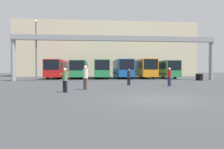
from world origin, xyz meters
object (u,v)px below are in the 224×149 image
at_px(pedestrian_near_right, 129,77).
at_px(pedestrian_mid_right, 86,77).
at_px(pedestrian_far_center, 65,80).
at_px(lamp_post, 36,48).
at_px(tire_stack, 199,77).
at_px(bus_slot_4, 143,68).
at_px(bus_slot_5, 164,68).
at_px(bus_slot_0, 58,68).
at_px(pedestrian_mid_left, 169,76).
at_px(bus_slot_2, 101,68).
at_px(bus_slot_3, 122,68).
at_px(bus_slot_1, 79,68).

height_order(pedestrian_near_right, pedestrian_mid_right, pedestrian_mid_right).
bearing_deg(pedestrian_far_center, lamp_post, 133.73).
bearing_deg(pedestrian_mid_right, tire_stack, 69.54).
height_order(bus_slot_4, pedestrian_near_right, bus_slot_4).
distance_m(bus_slot_5, pedestrian_near_right, 19.50).
bearing_deg(pedestrian_near_right, bus_slot_5, 55.79).
bearing_deg(bus_slot_5, bus_slot_0, 179.23).
height_order(pedestrian_mid_left, pedestrian_mid_right, pedestrian_mid_right).
bearing_deg(bus_slot_2, bus_slot_4, 1.59).
xyz_separation_m(bus_slot_5, pedestrian_mid_right, (-13.52, -21.08, -0.82)).
distance_m(pedestrian_far_center, pedestrian_near_right, 7.86).
bearing_deg(bus_slot_3, bus_slot_1, 178.89).
bearing_deg(bus_slot_4, bus_slot_0, -179.78).
xyz_separation_m(bus_slot_3, bus_slot_4, (3.88, 0.40, 0.04)).
distance_m(bus_slot_3, bus_slot_4, 3.90).
xyz_separation_m(bus_slot_1, bus_slot_4, (11.64, 0.25, 0.15)).
distance_m(bus_slot_0, pedestrian_near_right, 19.91).
height_order(bus_slot_1, pedestrian_mid_left, bus_slot_1).
relative_size(pedestrian_mid_right, tire_stack, 1.74).
bearing_deg(pedestrian_mid_left, pedestrian_mid_right, 68.25).
relative_size(bus_slot_2, pedestrian_mid_right, 5.78).
bearing_deg(pedestrian_near_right, bus_slot_1, 104.41).
height_order(bus_slot_3, bus_slot_4, bus_slot_4).
bearing_deg(pedestrian_mid_left, bus_slot_4, -47.62).
bearing_deg(bus_slot_4, bus_slot_1, -178.77).
xyz_separation_m(pedestrian_near_right, lamp_post, (-11.31, 9.13, 3.70)).
height_order(bus_slot_3, tire_stack, bus_slot_3).
xyz_separation_m(bus_slot_0, lamp_post, (-1.42, -8.12, 2.71)).
distance_m(bus_slot_3, pedestrian_far_center, 23.84).
distance_m(pedestrian_mid_right, tire_stack, 19.73).
distance_m(bus_slot_2, tire_stack, 16.49).
distance_m(bus_slot_2, lamp_post, 12.46).
height_order(bus_slot_2, pedestrian_far_center, bus_slot_2).
relative_size(bus_slot_0, bus_slot_5, 1.05).
relative_size(bus_slot_0, pedestrian_near_right, 6.82).
bearing_deg(bus_slot_4, pedestrian_near_right, -108.03).
distance_m(bus_slot_1, bus_slot_2, 3.88).
bearing_deg(bus_slot_5, tire_stack, -77.08).
xyz_separation_m(bus_slot_0, bus_slot_4, (15.52, 0.06, 0.09)).
relative_size(tire_stack, lamp_post, 0.12).
bearing_deg(pedestrian_mid_right, bus_slot_1, 127.10).
relative_size(bus_slot_4, pedestrian_mid_right, 6.01).
bearing_deg(bus_slot_0, tire_stack, -23.30).
distance_m(bus_slot_3, tire_stack, 13.33).
distance_m(bus_slot_1, pedestrian_near_right, 18.12).
bearing_deg(bus_slot_0, pedestrian_mid_left, -54.36).
bearing_deg(tire_stack, bus_slot_4, 122.56).
relative_size(bus_slot_0, bus_slot_3, 1.07).
bearing_deg(lamp_post, bus_slot_0, 80.07).
relative_size(bus_slot_5, pedestrian_near_right, 6.49).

